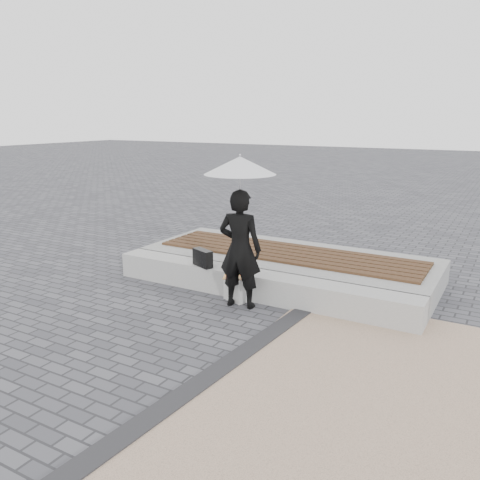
# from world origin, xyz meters

# --- Properties ---
(ground) EXTENTS (80.00, 80.00, 0.00)m
(ground) POSITION_xyz_m (0.00, 0.00, 0.00)
(ground) COLOR #515156
(ground) RESTS_ON ground
(terrazzo_zone) EXTENTS (5.00, 5.00, 0.02)m
(terrazzo_zone) POSITION_xyz_m (3.20, -0.50, 0.01)
(terrazzo_zone) COLOR tan
(terrazzo_zone) RESTS_ON ground
(edging_band) EXTENTS (0.61, 5.20, 0.04)m
(edging_band) POSITION_xyz_m (0.75, -0.50, 0.02)
(edging_band) COLOR #29292B
(edging_band) RESTS_ON ground
(seating_ledge) EXTENTS (5.00, 0.45, 0.40)m
(seating_ledge) POSITION_xyz_m (0.00, 1.60, 0.20)
(seating_ledge) COLOR #B0B0AA
(seating_ledge) RESTS_ON ground
(timber_platform) EXTENTS (5.00, 2.00, 0.40)m
(timber_platform) POSITION_xyz_m (0.00, 2.80, 0.20)
(timber_platform) COLOR #9D9D98
(timber_platform) RESTS_ON ground
(timber_decking) EXTENTS (4.60, 1.20, 0.04)m
(timber_decking) POSITION_xyz_m (0.00, 2.80, 0.42)
(timber_decking) COLOR #542F1F
(timber_decking) RESTS_ON timber_platform
(woman) EXTENTS (0.69, 0.51, 1.73)m
(woman) POSITION_xyz_m (-0.03, 1.16, 0.87)
(woman) COLOR black
(woman) RESTS_ON ground
(parasol) EXTENTS (1.01, 1.01, 1.29)m
(parasol) POSITION_xyz_m (-0.03, 1.16, 2.06)
(parasol) COLOR #B8B9BE
(parasol) RESTS_ON ground
(handbag) EXTENTS (0.41, 0.27, 0.27)m
(handbag) POSITION_xyz_m (-0.88, 1.46, 0.54)
(handbag) COLOR black
(handbag) RESTS_ON seating_ledge
(canvas_tote) EXTENTS (0.40, 0.26, 0.39)m
(canvas_tote) POSITION_xyz_m (-0.19, 1.30, 0.19)
(canvas_tote) COLOR silver
(canvas_tote) RESTS_ON ground
(magazine) EXTENTS (0.36, 0.32, 0.01)m
(magazine) POSITION_xyz_m (-0.19, 1.25, 0.39)
(magazine) COLOR #EE413D
(magazine) RESTS_ON canvas_tote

